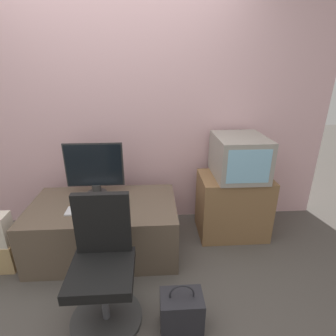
# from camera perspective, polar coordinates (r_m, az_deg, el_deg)

# --- Properties ---
(ground_plane) EXTENTS (12.00, 12.00, 0.00)m
(ground_plane) POSITION_cam_1_polar(r_m,az_deg,el_deg) (2.16, -12.99, -28.85)
(ground_plane) COLOR #4C4742
(wall_back) EXTENTS (4.40, 0.05, 2.60)m
(wall_back) POSITION_cam_1_polar(r_m,az_deg,el_deg) (2.73, -11.14, 13.76)
(wall_back) COLOR beige
(wall_back) RESTS_ON ground_plane
(desk) EXTENTS (1.30, 0.75, 0.49)m
(desk) POSITION_cam_1_polar(r_m,az_deg,el_deg) (2.56, -13.51, -12.45)
(desk) COLOR brown
(desk) RESTS_ON ground_plane
(side_stand) EXTENTS (0.68, 0.46, 0.64)m
(side_stand) POSITION_cam_1_polar(r_m,az_deg,el_deg) (2.77, 13.86, -7.85)
(side_stand) COLOR olive
(side_stand) RESTS_ON ground_plane
(main_monitor) EXTENTS (0.53, 0.19, 0.51)m
(main_monitor) POSITION_cam_1_polar(r_m,az_deg,el_deg) (2.52, -15.70, -0.16)
(main_monitor) COLOR #2D2D2D
(main_monitor) RESTS_ON desk
(keyboard) EXTENTS (0.35, 0.14, 0.01)m
(keyboard) POSITION_cam_1_polar(r_m,az_deg,el_deg) (2.35, -17.20, -8.82)
(keyboard) COLOR silver
(keyboard) RESTS_ON desk
(mouse) EXTENTS (0.05, 0.04, 0.03)m
(mouse) POSITION_cam_1_polar(r_m,az_deg,el_deg) (2.30, -11.20, -8.58)
(mouse) COLOR #4C4C51
(mouse) RESTS_ON desk
(crt_tv) EXTENTS (0.47, 0.55, 0.39)m
(crt_tv) POSITION_cam_1_polar(r_m,az_deg,el_deg) (2.59, 15.22, 2.41)
(crt_tv) COLOR gray
(crt_tv) RESTS_ON side_stand
(office_chair) EXTENTS (0.49, 0.49, 0.89)m
(office_chair) POSITION_cam_1_polar(r_m,az_deg,el_deg) (1.91, -13.91, -20.99)
(office_chair) COLOR #333333
(office_chair) RESTS_ON ground_plane
(cardboard_box_lower) EXTENTS (0.28, 0.18, 0.25)m
(cardboard_box_lower) POSITION_cam_1_polar(r_m,az_deg,el_deg) (2.77, -32.69, -15.80)
(cardboard_box_lower) COLOR tan
(cardboard_box_lower) RESTS_ON ground_plane
(handbag) EXTENTS (0.28, 0.19, 0.37)m
(handbag) POSITION_cam_1_polar(r_m,az_deg,el_deg) (1.96, 2.93, -28.83)
(handbag) COLOR #232328
(handbag) RESTS_ON ground_plane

